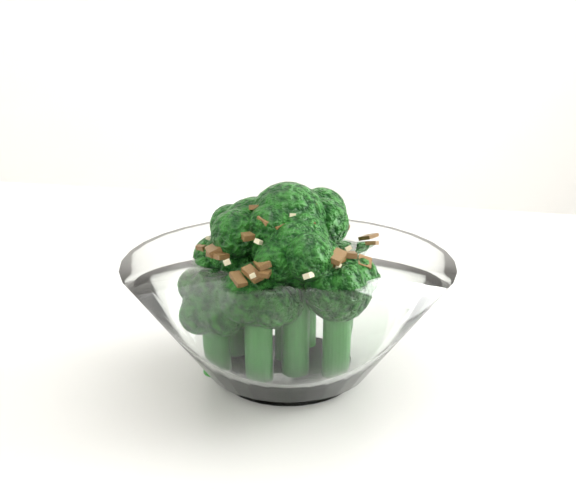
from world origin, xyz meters
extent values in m
cube|color=white|center=(-0.14, -0.04, 0.73)|extent=(1.42, 1.22, 0.04)
cylinder|color=white|center=(-0.10, -0.07, 0.75)|extent=(0.08, 0.08, 0.01)
cylinder|color=#195917|center=(-0.08, -0.10, 0.78)|extent=(0.02, 0.02, 0.05)
sphere|color=#145710|center=(-0.08, -0.10, 0.82)|extent=(0.04, 0.04, 0.04)
cylinder|color=#195917|center=(-0.06, -0.04, 0.78)|extent=(0.02, 0.02, 0.04)
sphere|color=#145710|center=(-0.06, -0.04, 0.81)|extent=(0.04, 0.04, 0.04)
cylinder|color=#195917|center=(-0.13, -0.06, 0.78)|extent=(0.02, 0.02, 0.05)
sphere|color=#145710|center=(-0.13, -0.06, 0.82)|extent=(0.04, 0.04, 0.04)
cylinder|color=#195917|center=(-0.10, -0.09, 0.79)|extent=(0.02, 0.02, 0.06)
sphere|color=#145710|center=(-0.10, -0.09, 0.83)|extent=(0.04, 0.04, 0.04)
cylinder|color=#195917|center=(-0.14, -0.08, 0.78)|extent=(0.02, 0.02, 0.04)
sphere|color=#145710|center=(-0.14, -0.08, 0.80)|extent=(0.04, 0.04, 0.04)
cylinder|color=#195917|center=(-0.12, -0.06, 0.79)|extent=(0.02, 0.02, 0.07)
sphere|color=#145710|center=(-0.12, -0.06, 0.84)|extent=(0.04, 0.04, 0.04)
cylinder|color=#195917|center=(-0.10, -0.07, 0.80)|extent=(0.02, 0.02, 0.07)
sphere|color=#145710|center=(-0.10, -0.07, 0.85)|extent=(0.05, 0.05, 0.05)
cylinder|color=#195917|center=(-0.08, -0.05, 0.79)|extent=(0.02, 0.02, 0.07)
sphere|color=#145710|center=(-0.08, -0.05, 0.84)|extent=(0.04, 0.04, 0.04)
cylinder|color=#195917|center=(-0.12, -0.10, 0.78)|extent=(0.02, 0.02, 0.04)
sphere|color=#145710|center=(-0.12, -0.10, 0.81)|extent=(0.04, 0.04, 0.04)
cube|color=brown|center=(-0.10, -0.09, 0.85)|extent=(0.01, 0.01, 0.01)
cube|color=brown|center=(-0.08, -0.11, 0.83)|extent=(0.01, 0.01, 0.01)
cube|color=brown|center=(-0.12, -0.02, 0.83)|extent=(0.01, 0.01, 0.01)
cube|color=brown|center=(-0.12, -0.11, 0.83)|extent=(0.01, 0.01, 0.01)
cube|color=brown|center=(-0.08, -0.04, 0.84)|extent=(0.01, 0.01, 0.01)
cube|color=brown|center=(-0.09, -0.07, 0.86)|extent=(0.01, 0.01, 0.01)
cube|color=brown|center=(-0.09, -0.09, 0.85)|extent=(0.01, 0.01, 0.01)
cube|color=brown|center=(-0.06, -0.04, 0.83)|extent=(0.01, 0.01, 0.01)
cube|color=brown|center=(-0.14, -0.05, 0.83)|extent=(0.01, 0.01, 0.01)
cube|color=brown|center=(-0.07, -0.10, 0.83)|extent=(0.01, 0.01, 0.01)
cube|color=brown|center=(-0.05, -0.07, 0.83)|extent=(0.01, 0.01, 0.01)
cube|color=brown|center=(-0.09, -0.05, 0.85)|extent=(0.01, 0.01, 0.01)
cube|color=brown|center=(-0.07, -0.02, 0.82)|extent=(0.01, 0.01, 0.01)
cube|color=brown|center=(-0.12, -0.06, 0.85)|extent=(0.01, 0.01, 0.01)
cube|color=brown|center=(-0.09, -0.11, 0.84)|extent=(0.01, 0.01, 0.01)
cube|color=brown|center=(-0.13, -0.06, 0.85)|extent=(0.01, 0.02, 0.01)
cube|color=brown|center=(-0.09, -0.04, 0.85)|extent=(0.01, 0.01, 0.00)
cube|color=brown|center=(-0.12, -0.02, 0.83)|extent=(0.01, 0.01, 0.01)
cube|color=brown|center=(-0.11, -0.09, 0.85)|extent=(0.01, 0.01, 0.01)
cube|color=brown|center=(-0.14, -0.08, 0.83)|extent=(0.01, 0.02, 0.00)
cube|color=brown|center=(-0.08, -0.11, 0.84)|extent=(0.01, 0.02, 0.01)
cube|color=brown|center=(-0.13, -0.11, 0.83)|extent=(0.01, 0.01, 0.01)
cube|color=brown|center=(-0.08, -0.07, 0.85)|extent=(0.01, 0.01, 0.01)
cube|color=brown|center=(-0.11, -0.07, 0.86)|extent=(0.01, 0.01, 0.01)
cube|color=brown|center=(-0.12, -0.11, 0.83)|extent=(0.01, 0.01, 0.01)
cube|color=brown|center=(-0.12, -0.11, 0.83)|extent=(0.01, 0.01, 0.00)
cube|color=brown|center=(-0.07, -0.03, 0.83)|extent=(0.01, 0.01, 0.00)
cube|color=brown|center=(-0.13, -0.07, 0.84)|extent=(0.01, 0.01, 0.01)
cube|color=brown|center=(-0.12, -0.07, 0.85)|extent=(0.01, 0.01, 0.01)
cube|color=brown|center=(-0.09, -0.08, 0.86)|extent=(0.01, 0.01, 0.01)
cube|color=brown|center=(-0.07, -0.02, 0.83)|extent=(0.01, 0.01, 0.00)
cube|color=brown|center=(-0.12, -0.07, 0.86)|extent=(0.01, 0.01, 0.01)
cube|color=brown|center=(-0.05, -0.06, 0.83)|extent=(0.01, 0.01, 0.01)
cube|color=brown|center=(-0.13, -0.06, 0.84)|extent=(0.01, 0.01, 0.01)
cube|color=brown|center=(-0.09, -0.02, 0.83)|extent=(0.01, 0.01, 0.00)
cube|color=brown|center=(-0.09, -0.04, 0.84)|extent=(0.01, 0.01, 0.01)
cube|color=brown|center=(-0.12, -0.05, 0.84)|extent=(0.02, 0.01, 0.01)
cube|color=brown|center=(-0.14, -0.08, 0.84)|extent=(0.01, 0.01, 0.01)
cube|color=brown|center=(-0.06, -0.10, 0.83)|extent=(0.01, 0.01, 0.01)
cube|color=brown|center=(-0.11, -0.04, 0.85)|extent=(0.01, 0.01, 0.01)
cube|color=brown|center=(-0.08, -0.04, 0.84)|extent=(0.01, 0.01, 0.00)
cube|color=brown|center=(-0.13, -0.05, 0.85)|extent=(0.01, 0.01, 0.01)
cube|color=brown|center=(-0.12, -0.09, 0.85)|extent=(0.02, 0.01, 0.00)
cube|color=beige|center=(-0.12, -0.04, 0.84)|extent=(0.01, 0.01, 0.00)
cube|color=beige|center=(-0.13, -0.11, 0.83)|extent=(0.00, 0.00, 0.00)
cube|color=beige|center=(-0.13, -0.08, 0.84)|extent=(0.00, 0.01, 0.00)
cube|color=beige|center=(-0.14, -0.06, 0.84)|extent=(0.00, 0.00, 0.00)
cube|color=beige|center=(-0.11, -0.06, 0.86)|extent=(0.00, 0.00, 0.00)
cube|color=beige|center=(-0.10, -0.05, 0.86)|extent=(0.00, 0.00, 0.00)
cube|color=beige|center=(-0.09, -0.08, 0.86)|extent=(0.01, 0.01, 0.00)
cube|color=beige|center=(-0.10, -0.09, 0.86)|extent=(0.00, 0.00, 0.00)
cube|color=beige|center=(-0.08, -0.11, 0.83)|extent=(0.00, 0.00, 0.00)
cube|color=beige|center=(-0.10, -0.08, 0.86)|extent=(0.01, 0.01, 0.00)
cube|color=beige|center=(-0.12, -0.09, 0.84)|extent=(0.01, 0.01, 0.00)
cube|color=beige|center=(-0.14, -0.10, 0.83)|extent=(0.00, 0.00, 0.00)
cube|color=beige|center=(-0.11, -0.05, 0.85)|extent=(0.00, 0.01, 0.00)
cube|color=beige|center=(-0.07, -0.10, 0.84)|extent=(0.00, 0.00, 0.00)
cube|color=beige|center=(-0.09, -0.08, 0.86)|extent=(0.00, 0.00, 0.00)
cube|color=beige|center=(-0.10, -0.12, 0.83)|extent=(0.01, 0.01, 0.00)
camera|label=1|loc=(-0.19, -0.54, 0.99)|focal=55.00mm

